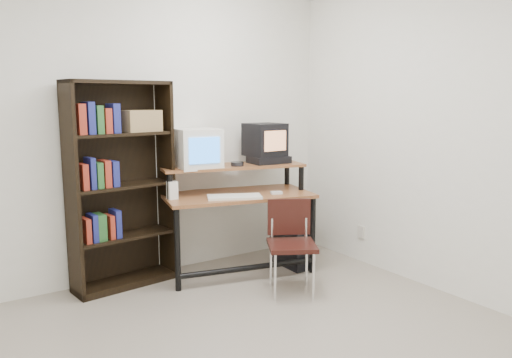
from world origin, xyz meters
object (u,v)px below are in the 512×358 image
crt_monitor (197,149)px  bookshelf (120,183)px  school_chair (291,236)px  pc_tower (291,244)px  computer_desk (237,197)px  crt_tv (265,140)px

crt_monitor → bookshelf: (-0.70, 0.06, -0.25)m
school_chair → bookshelf: (-1.12, 0.91, 0.43)m
crt_monitor → bookshelf: 0.75m
pc_tower → school_chair: 0.69m
school_chair → bookshelf: bookshelf is taller
computer_desk → school_chair: size_ratio=1.90×
school_chair → bookshelf: size_ratio=0.44×
school_chair → bookshelf: 1.50m
crt_monitor → school_chair: (0.42, -0.86, -0.68)m
crt_tv → school_chair: bearing=-110.7°
pc_tower → bookshelf: 1.71m
crt_tv → pc_tower: size_ratio=0.76×
bookshelf → crt_tv: bearing=-13.3°
crt_monitor → pc_tower: 1.29m
crt_monitor → crt_tv: size_ratio=1.24×
pc_tower → bookshelf: bookshelf is taller
computer_desk → bookshelf: 1.06m
pc_tower → school_chair: size_ratio=0.59×
school_chair → pc_tower: bearing=80.6°
computer_desk → bookshelf: bearing=-179.8°
pc_tower → school_chair: (-0.40, -0.50, 0.26)m
bookshelf → computer_desk: bearing=-19.5°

